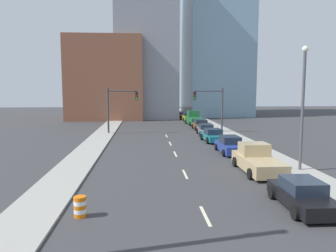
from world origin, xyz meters
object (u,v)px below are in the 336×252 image
at_px(sedan_teal, 213,136).
at_px(sedan_brown, 201,125).
at_px(sedan_blue, 230,145).
at_px(sedan_gray, 206,130).
at_px(sedan_yellow, 188,117).
at_px(street_lamp, 303,100).
at_px(pickup_truck_green, 194,119).
at_px(traffic_signal_right, 214,104).
at_px(sedan_black, 302,195).
at_px(traffic_signal_left, 117,104).
at_px(traffic_barrel, 80,207).
at_px(pickup_truck_tan, 257,160).

bearing_deg(sedan_teal, sedan_brown, 84.25).
height_order(sedan_blue, sedan_teal, sedan_blue).
height_order(sedan_teal, sedan_gray, sedan_teal).
bearing_deg(sedan_yellow, street_lamp, -88.20).
relative_size(sedan_blue, pickup_truck_green, 0.81).
relative_size(street_lamp, sedan_teal, 1.96).
relative_size(traffic_signal_right, sedan_yellow, 1.26).
bearing_deg(sedan_teal, pickup_truck_green, 85.11).
relative_size(traffic_signal_right, sedan_black, 1.29).
distance_m(street_lamp, sedan_gray, 19.27).
xyz_separation_m(traffic_signal_left, street_lamp, (14.39, -20.65, 1.19)).
bearing_deg(pickup_truck_green, sedan_gray, -95.02).
xyz_separation_m(pickup_truck_green, sedan_yellow, (-0.09, 7.16, -0.20)).
bearing_deg(sedan_yellow, sedan_teal, -93.62).
relative_size(sedan_blue, sedan_gray, 0.97).
relative_size(traffic_barrel, sedan_blue, 0.20).
bearing_deg(pickup_truck_green, sedan_yellow, 87.30).
relative_size(traffic_barrel, pickup_truck_tan, 0.17).
relative_size(sedan_gray, sedan_brown, 1.11).
distance_m(sedan_blue, sedan_yellow, 31.10).
height_order(sedan_black, sedan_gray, sedan_black).
bearing_deg(sedan_gray, pickup_truck_tan, -87.25).
height_order(sedan_brown, sedan_yellow, sedan_yellow).
relative_size(sedan_black, sedan_yellow, 0.97).
distance_m(sedan_teal, sedan_brown, 10.93).
xyz_separation_m(sedan_blue, sedan_brown, (0.35, 17.38, -0.04)).
height_order(traffic_signal_right, street_lamp, street_lamp).
bearing_deg(traffic_signal_right, sedan_blue, -95.95).
distance_m(traffic_signal_left, pickup_truck_tan, 23.62).
height_order(sedan_blue, sedan_brown, sedan_blue).
bearing_deg(sedan_teal, pickup_truck_tan, -91.77).
relative_size(sedan_gray, pickup_truck_green, 0.83).
bearing_deg(traffic_signal_right, pickup_truck_green, 95.87).
xyz_separation_m(traffic_signal_right, street_lamp, (1.76, -20.65, 1.19)).
bearing_deg(street_lamp, sedan_brown, 96.70).
xyz_separation_m(traffic_signal_right, pickup_truck_tan, (-1.29, -20.49, -3.03)).
height_order(pickup_truck_tan, sedan_blue, pickup_truck_tan).
distance_m(sedan_gray, sedan_yellow, 19.48).
bearing_deg(sedan_brown, sedan_gray, -94.22).
height_order(sedan_black, pickup_truck_green, pickup_truck_green).
bearing_deg(traffic_barrel, traffic_signal_left, 91.12).
distance_m(traffic_signal_right, traffic_barrel, 30.61).
bearing_deg(sedan_yellow, pickup_truck_green, -91.85).
relative_size(traffic_signal_left, sedan_gray, 1.23).
relative_size(street_lamp, sedan_yellow, 1.84).
distance_m(street_lamp, pickup_truck_tan, 5.21).
bearing_deg(traffic_signal_left, pickup_truck_green, 41.29).
height_order(pickup_truck_tan, pickup_truck_green, pickup_truck_green).
relative_size(traffic_barrel, sedan_gray, 0.20).
xyz_separation_m(traffic_signal_right, sedan_gray, (-1.39, -2.14, -3.18)).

